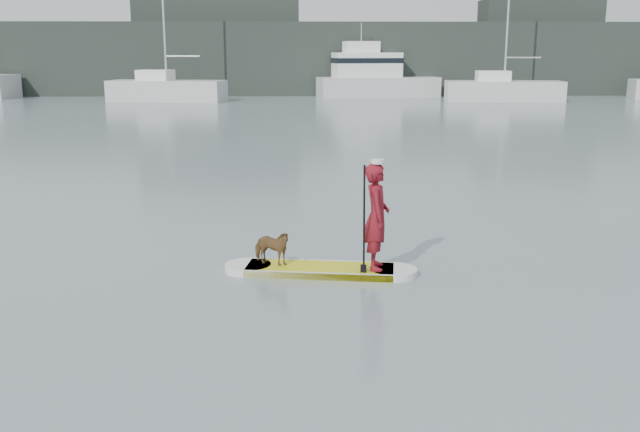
{
  "coord_description": "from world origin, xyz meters",
  "views": [
    {
      "loc": [
        -2.69,
        -9.87,
        3.71
      ],
      "look_at": [
        -2.41,
        1.75,
        1.0
      ],
      "focal_mm": 40.0,
      "sensor_mm": 36.0,
      "label": 1
    }
  ],
  "objects_px": {
    "paddler": "(377,217)",
    "sailboat_c": "(166,89)",
    "sailboat_e": "(503,89)",
    "motor_yacht_a": "(373,77)",
    "dog": "(271,247)",
    "paddleboard": "(320,270)"
  },
  "relations": [
    {
      "from": "paddler",
      "to": "sailboat_e",
      "type": "xyz_separation_m",
      "value": [
        13.7,
        41.96,
        -0.13
      ]
    },
    {
      "from": "paddleboard",
      "to": "paddler",
      "type": "xyz_separation_m",
      "value": [
        0.94,
        -0.13,
        0.95
      ]
    },
    {
      "from": "paddler",
      "to": "sailboat_c",
      "type": "xyz_separation_m",
      "value": [
        -11.41,
        42.59,
        -0.1
      ]
    },
    {
      "from": "paddleboard",
      "to": "sailboat_c",
      "type": "height_order",
      "value": "sailboat_c"
    },
    {
      "from": "sailboat_c",
      "to": "motor_yacht_a",
      "type": "relative_size",
      "value": 1.22
    },
    {
      "from": "sailboat_c",
      "to": "dog",
      "type": "bearing_deg",
      "value": -67.19
    },
    {
      "from": "sailboat_e",
      "to": "motor_yacht_a",
      "type": "distance_m",
      "value": 10.6
    },
    {
      "from": "paddleboard",
      "to": "paddler",
      "type": "bearing_deg",
      "value": -0.0
    },
    {
      "from": "sailboat_c",
      "to": "paddleboard",
      "type": "bearing_deg",
      "value": -66.16
    },
    {
      "from": "paddler",
      "to": "dog",
      "type": "distance_m",
      "value": 1.88
    },
    {
      "from": "paddleboard",
      "to": "sailboat_c",
      "type": "distance_m",
      "value": 43.75
    },
    {
      "from": "dog",
      "to": "sailboat_e",
      "type": "bearing_deg",
      "value": 6.4
    },
    {
      "from": "paddler",
      "to": "sailboat_e",
      "type": "relative_size",
      "value": 0.14
    },
    {
      "from": "sailboat_c",
      "to": "sailboat_e",
      "type": "relative_size",
      "value": 0.99
    },
    {
      "from": "paddler",
      "to": "motor_yacht_a",
      "type": "height_order",
      "value": "motor_yacht_a"
    },
    {
      "from": "paddleboard",
      "to": "sailboat_c",
      "type": "xyz_separation_m",
      "value": [
        -10.47,
        42.47,
        0.85
      ]
    },
    {
      "from": "sailboat_c",
      "to": "motor_yacht_a",
      "type": "height_order",
      "value": "sailboat_c"
    },
    {
      "from": "sailboat_c",
      "to": "motor_yacht_a",
      "type": "distance_m",
      "value": 16.55
    },
    {
      "from": "paddler",
      "to": "sailboat_c",
      "type": "distance_m",
      "value": 44.1
    },
    {
      "from": "dog",
      "to": "sailboat_c",
      "type": "relative_size",
      "value": 0.06
    },
    {
      "from": "dog",
      "to": "motor_yacht_a",
      "type": "xyz_separation_m",
      "value": [
        6.26,
        46.9,
        1.21
      ]
    },
    {
      "from": "paddler",
      "to": "sailboat_c",
      "type": "relative_size",
      "value": 0.15
    }
  ]
}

